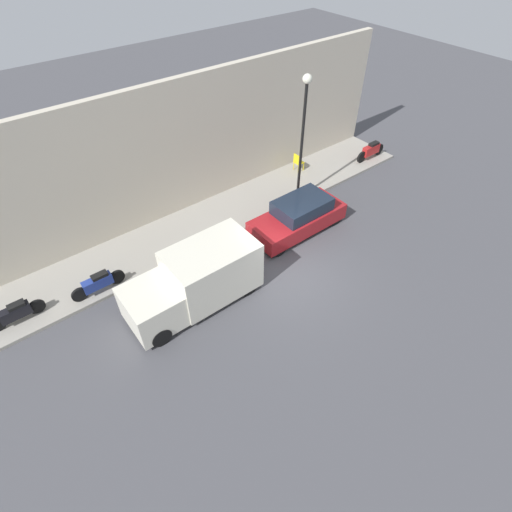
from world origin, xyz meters
The scene contains 10 objects.
ground_plane centered at (0.00, 0.00, 0.00)m, with size 60.00×60.00×0.00m, color #47474C.
sidewalk centered at (4.44, 0.00, 0.07)m, with size 2.77×19.75×0.13m.
building_facade centered at (5.98, 0.00, 2.80)m, with size 0.30×19.75×5.60m.
parked_car centered at (1.79, -1.93, 0.68)m, with size 1.66×4.09×1.42m.
delivery_van centered at (1.04, 3.45, 1.03)m, with size 1.88×4.59×2.04m.
motorcycle_red centered at (3.68, -8.69, 0.58)m, with size 0.30×1.93×0.83m.
motorcycle_blue centered at (3.42, 5.96, 0.54)m, with size 0.30×1.90×0.76m.
motorcycle_black centered at (3.79, 8.57, 0.54)m, with size 0.30×1.77×0.75m.
streetlamp centered at (3.30, -3.27, 3.79)m, with size 0.36×0.36×5.48m.
cafe_chair centered at (5.09, -4.90, 0.64)m, with size 0.40×0.40×0.90m.
Camera 1 is at (-7.35, 7.40, 10.74)m, focal length 28.00 mm.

